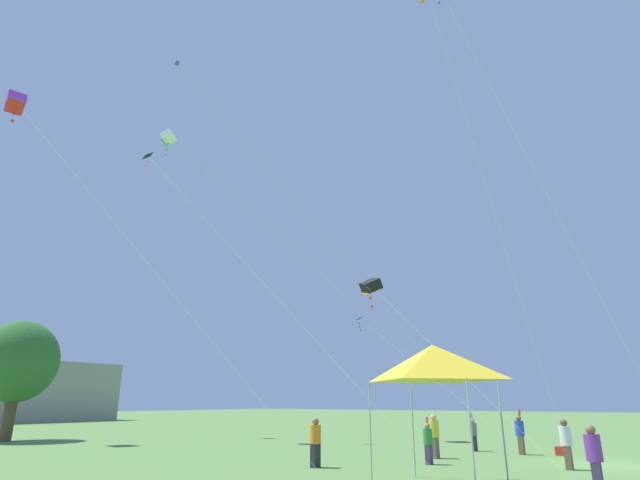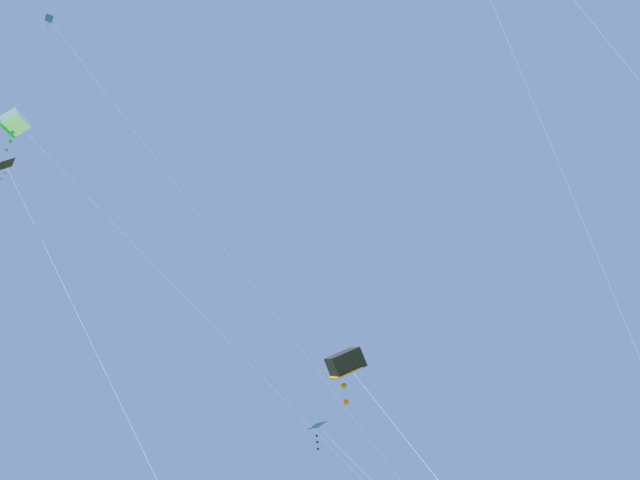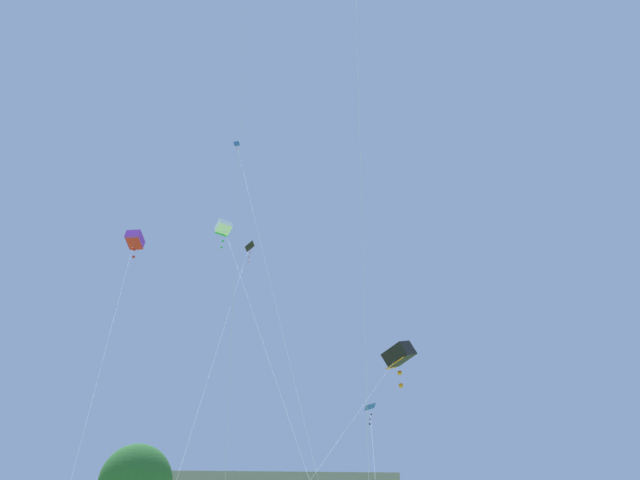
{
  "view_description": "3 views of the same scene",
  "coord_description": "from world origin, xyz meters",
  "px_view_note": "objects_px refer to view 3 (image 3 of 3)",
  "views": [
    {
      "loc": [
        -23.05,
        -2.41,
        2.31
      ],
      "look_at": [
        1.06,
        14.0,
        11.76
      ],
      "focal_mm": 28.0,
      "sensor_mm": 36.0,
      "label": 1
    },
    {
      "loc": [
        -11.73,
        0.25,
        3.95
      ],
      "look_at": [
        0.52,
        9.98,
        11.51
      ],
      "focal_mm": 35.0,
      "sensor_mm": 36.0,
      "label": 2
    },
    {
      "loc": [
        -1.92,
        -14.09,
        3.23
      ],
      "look_at": [
        2.26,
        11.98,
        14.62
      ],
      "focal_mm": 35.0,
      "sensor_mm": 36.0,
      "label": 3
    }
  ],
  "objects_px": {
    "kite_white_box_7": "(224,228)",
    "kite_blue_delta_0": "(240,158)",
    "kite_purple_box_5": "(135,240)",
    "kite_black_delta_1": "(248,249)",
    "kite_black_box_2": "(399,355)",
    "kite_blue_delta_6": "(370,411)"
  },
  "relations": [
    {
      "from": "kite_black_delta_1",
      "to": "kite_white_box_7",
      "type": "distance_m",
      "value": 5.32
    },
    {
      "from": "kite_blue_delta_0",
      "to": "kite_purple_box_5",
      "type": "bearing_deg",
      "value": 129.23
    },
    {
      "from": "kite_blue_delta_6",
      "to": "kite_purple_box_5",
      "type": "bearing_deg",
      "value": 124.19
    },
    {
      "from": "kite_white_box_7",
      "to": "kite_blue_delta_0",
      "type": "bearing_deg",
      "value": -50.71
    },
    {
      "from": "kite_purple_box_5",
      "to": "kite_white_box_7",
      "type": "height_order",
      "value": "kite_purple_box_5"
    },
    {
      "from": "kite_blue_delta_0",
      "to": "kite_black_delta_1",
      "type": "height_order",
      "value": "kite_blue_delta_0"
    },
    {
      "from": "kite_black_delta_1",
      "to": "kite_purple_box_5",
      "type": "distance_m",
      "value": 9.97
    },
    {
      "from": "kite_purple_box_5",
      "to": "kite_blue_delta_0",
      "type": "bearing_deg",
      "value": -50.77
    },
    {
      "from": "kite_black_box_2",
      "to": "kite_blue_delta_6",
      "type": "height_order",
      "value": "kite_black_box_2"
    },
    {
      "from": "kite_white_box_7",
      "to": "kite_black_box_2",
      "type": "bearing_deg",
      "value": -54.77
    },
    {
      "from": "kite_blue_delta_0",
      "to": "kite_purple_box_5",
      "type": "relative_size",
      "value": 1.08
    },
    {
      "from": "kite_purple_box_5",
      "to": "kite_blue_delta_6",
      "type": "relative_size",
      "value": 2.6
    },
    {
      "from": "kite_blue_delta_0",
      "to": "kite_white_box_7",
      "type": "bearing_deg",
      "value": 129.29
    },
    {
      "from": "kite_black_box_2",
      "to": "kite_white_box_7",
      "type": "bearing_deg",
      "value": 125.23
    },
    {
      "from": "kite_blue_delta_6",
      "to": "kite_black_delta_1",
      "type": "bearing_deg",
      "value": 106.59
    },
    {
      "from": "kite_purple_box_5",
      "to": "kite_blue_delta_6",
      "type": "bearing_deg",
      "value": -55.81
    },
    {
      "from": "kite_blue_delta_6",
      "to": "kite_white_box_7",
      "type": "height_order",
      "value": "kite_white_box_7"
    },
    {
      "from": "kite_black_delta_1",
      "to": "kite_blue_delta_6",
      "type": "relative_size",
      "value": 2.52
    },
    {
      "from": "kite_black_box_2",
      "to": "kite_white_box_7",
      "type": "distance_m",
      "value": 18.41
    },
    {
      "from": "kite_blue_delta_0",
      "to": "kite_black_box_2",
      "type": "bearing_deg",
      "value": -55.15
    },
    {
      "from": "kite_blue_delta_0",
      "to": "kite_black_delta_1",
      "type": "xyz_separation_m",
      "value": [
        1.12,
        5.9,
        -4.44
      ]
    },
    {
      "from": "kite_black_delta_1",
      "to": "kite_purple_box_5",
      "type": "xyz_separation_m",
      "value": [
        -9.04,
        3.8,
        1.76
      ]
    }
  ]
}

